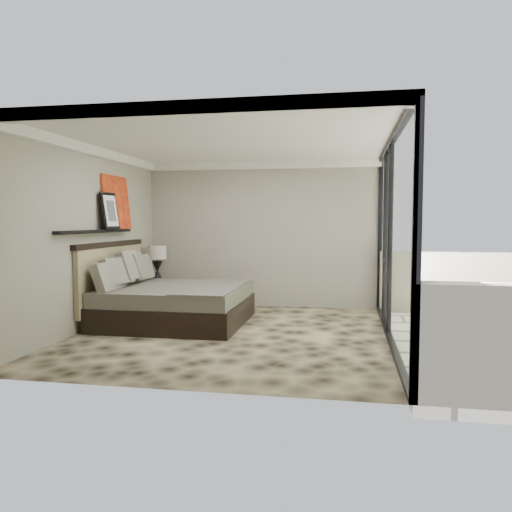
% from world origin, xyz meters
% --- Properties ---
extents(floor, '(5.00, 5.00, 0.00)m').
position_xyz_m(floor, '(0.00, 0.00, 0.00)').
color(floor, black).
rests_on(floor, ground).
extents(ceiling, '(4.50, 5.00, 0.02)m').
position_xyz_m(ceiling, '(0.00, 0.00, 2.79)').
color(ceiling, silver).
rests_on(ceiling, back_wall).
extents(back_wall, '(4.50, 0.02, 2.80)m').
position_xyz_m(back_wall, '(0.00, 2.49, 1.40)').
color(back_wall, gray).
rests_on(back_wall, floor).
extents(left_wall, '(0.02, 5.00, 2.80)m').
position_xyz_m(left_wall, '(-2.24, 0.00, 1.40)').
color(left_wall, gray).
rests_on(left_wall, floor).
extents(glass_wall, '(0.08, 5.00, 2.80)m').
position_xyz_m(glass_wall, '(2.25, 0.00, 1.40)').
color(glass_wall, white).
rests_on(glass_wall, floor).
extents(terrace_slab, '(3.00, 5.00, 0.12)m').
position_xyz_m(terrace_slab, '(3.75, 0.00, -0.06)').
color(terrace_slab, beige).
rests_on(terrace_slab, ground).
extents(picture_ledge, '(0.12, 2.20, 0.05)m').
position_xyz_m(picture_ledge, '(-2.18, 0.10, 1.50)').
color(picture_ledge, black).
rests_on(picture_ledge, left_wall).
extents(bed, '(2.27, 2.19, 1.26)m').
position_xyz_m(bed, '(-1.19, 0.59, 0.37)').
color(bed, black).
rests_on(bed, floor).
extents(nightstand, '(0.59, 0.59, 0.50)m').
position_xyz_m(nightstand, '(-1.91, 1.93, 0.25)').
color(nightstand, black).
rests_on(nightstand, floor).
extents(table_lamp, '(0.37, 0.37, 0.67)m').
position_xyz_m(table_lamp, '(-1.93, 1.95, 0.95)').
color(table_lamp, black).
rests_on(table_lamp, nightstand).
extents(abstract_canvas, '(0.13, 0.90, 0.90)m').
position_xyz_m(abstract_canvas, '(-2.19, 0.82, 1.97)').
color(abstract_canvas, '#B0580F').
rests_on(abstract_canvas, picture_ledge).
extents(framed_print, '(0.11, 0.50, 0.60)m').
position_xyz_m(framed_print, '(-2.14, 0.47, 1.82)').
color(framed_print, black).
rests_on(framed_print, picture_ledge).
extents(lounger, '(0.97, 1.64, 0.61)m').
position_xyz_m(lounger, '(3.35, 0.28, 0.19)').
color(lounger, white).
rests_on(lounger, terrace_slab).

